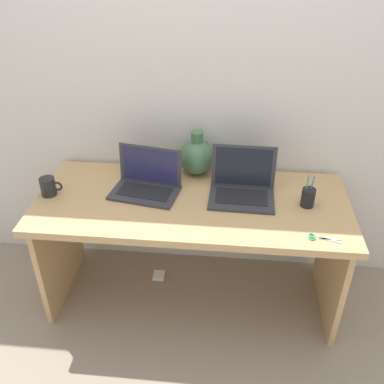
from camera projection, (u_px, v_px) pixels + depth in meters
The scene contains 10 objects.
ground_plane at pixel (192, 295), 2.62m from camera, with size 6.00×6.00×0.00m, color gray.
back_wall at pixel (199, 83), 2.29m from camera, with size 4.40×0.04×2.40m, color silver.
desk at pixel (192, 221), 2.31m from camera, with size 1.64×0.69×0.70m.
laptop_left at pixel (147, 180), 2.29m from camera, with size 0.38×0.28×0.23m.
laptop_right at pixel (242, 183), 2.25m from camera, with size 0.34×0.26×0.25m.
green_vase at pixel (197, 156), 2.42m from camera, with size 0.20×0.20×0.26m.
coffee_mug at pixel (48, 186), 2.26m from camera, with size 0.12×0.08×0.10m.
pen_cup at pixel (308, 197), 2.17m from camera, with size 0.07×0.07×0.17m.
scissors at pixel (318, 238), 1.97m from camera, with size 0.15×0.06×0.01m.
power_brick at pixel (159, 275), 2.74m from camera, with size 0.07×0.07×0.03m, color white.
Camera 1 is at (0.18, -1.85, 1.95)m, focal length 40.12 mm.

